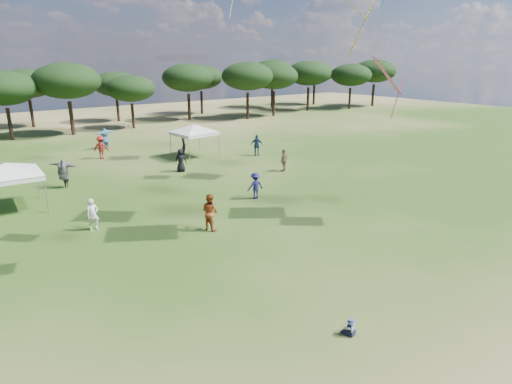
% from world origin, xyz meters
% --- Properties ---
extents(tree_line, '(108.78, 17.63, 7.77)m').
position_xyz_m(tree_line, '(2.39, 47.41, 5.42)').
color(tree_line, black).
rests_on(tree_line, ground).
extents(tent_left, '(6.45, 6.45, 2.97)m').
position_xyz_m(tent_left, '(-5.94, 20.85, 2.54)').
color(tent_left, gray).
rests_on(tent_left, ground).
extents(tent_right, '(6.23, 6.23, 3.04)m').
position_xyz_m(tent_right, '(8.47, 26.51, 2.62)').
color(tent_right, gray).
rests_on(tent_right, ground).
extents(toddler, '(0.38, 0.42, 0.53)m').
position_xyz_m(toddler, '(0.37, 2.39, 0.24)').
color(toddler, black).
rests_on(toddler, ground).
extents(festival_crowd, '(28.79, 23.77, 1.92)m').
position_xyz_m(festival_crowd, '(-1.24, 24.52, 0.91)').
color(festival_crowd, navy).
rests_on(festival_crowd, ground).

